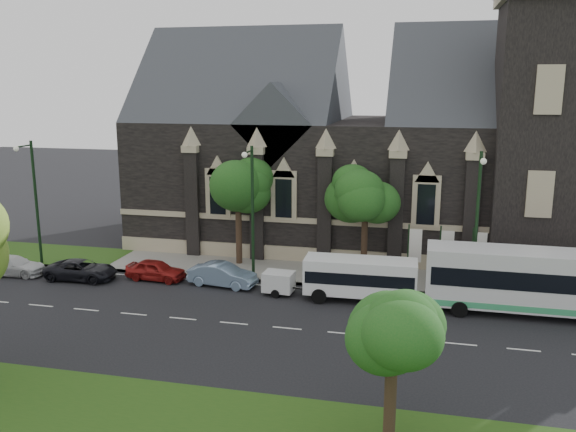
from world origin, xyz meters
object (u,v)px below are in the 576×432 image
(tour_coach, at_px, (543,281))
(box_trailer, at_px, (279,282))
(street_lamp_mid, at_px, (252,206))
(banner_flag_right, at_px, (477,253))
(banner_flag_left, at_px, (413,249))
(car_far_white, at_px, (13,266))
(banner_flag_center, at_px, (444,251))
(street_lamp_near, at_px, (477,217))
(tree_park_east, at_px, (399,324))
(street_lamp_far, at_px, (34,196))
(tree_walk_right, at_px, (369,190))
(car_far_black, at_px, (81,270))
(shuttle_bus, at_px, (361,277))
(car_far_red, at_px, (156,270))
(tree_walk_left, at_px, (242,187))
(sedan, at_px, (222,275))

(tour_coach, distance_m, box_trailer, 15.36)
(street_lamp_mid, relative_size, banner_flag_right, 2.25)
(banner_flag_left, height_order, car_far_white, banner_flag_left)
(banner_flag_center, relative_size, box_trailer, 1.47)
(car_far_white, bearing_deg, street_lamp_near, -89.67)
(banner_flag_left, bearing_deg, banner_flag_right, 0.00)
(tree_park_east, bearing_deg, tour_coach, 62.71)
(street_lamp_far, relative_size, banner_flag_center, 2.25)
(street_lamp_near, distance_m, car_far_white, 30.85)
(banner_flag_right, bearing_deg, box_trailer, -161.99)
(tree_walk_right, height_order, car_far_white, tree_walk_right)
(street_lamp_far, xyz_separation_m, car_far_white, (-0.44, -2.30, -4.46))
(tour_coach, xyz_separation_m, car_far_black, (-28.91, -0.10, -1.37))
(shuttle_bus, bearing_deg, street_lamp_mid, 163.87)
(banner_flag_left, xyz_separation_m, car_far_red, (-16.71, -3.01, -1.70))
(car_far_white, bearing_deg, tree_walk_left, -72.02)
(box_trailer, bearing_deg, tree_park_east, -57.24)
(street_lamp_mid, bearing_deg, banner_flag_right, 7.60)
(street_lamp_near, height_order, banner_flag_center, street_lamp_near)
(tree_park_east, xyz_separation_m, car_far_white, (-26.62, 14.12, -3.97))
(street_lamp_far, distance_m, banner_flag_left, 26.50)
(tree_walk_right, xyz_separation_m, sedan, (-8.88, -4.86, -5.08))
(banner_flag_left, bearing_deg, box_trailer, -154.01)
(banner_flag_left, distance_m, shuttle_bus, 4.90)
(shuttle_bus, bearing_deg, car_far_black, 179.19)
(banner_flag_left, xyz_separation_m, tour_coach, (7.31, -3.94, -0.35))
(tree_park_east, distance_m, sedan, 19.63)
(tree_walk_left, height_order, sedan, tree_walk_left)
(tree_park_east, bearing_deg, tree_walk_right, 98.42)
(sedan, bearing_deg, tree_walk_left, 8.72)
(shuttle_bus, bearing_deg, box_trailer, 179.34)
(box_trailer, bearing_deg, banner_flag_center, 25.37)
(banner_flag_right, xyz_separation_m, box_trailer, (-12.00, -3.90, -1.57))
(banner_flag_left, bearing_deg, tour_coach, -28.36)
(banner_flag_right, height_order, car_far_red, banner_flag_right)
(street_lamp_near, xyz_separation_m, street_lamp_far, (-30.00, 0.00, 0.00))
(sedan, distance_m, car_far_red, 4.76)
(street_lamp_near, distance_m, banner_flag_right, 3.34)
(tour_coach, distance_m, car_far_white, 34.07)
(car_far_red, xyz_separation_m, car_far_white, (-10.02, -1.20, -0.04))
(banner_flag_left, height_order, box_trailer, banner_flag_left)
(banner_flag_center, distance_m, banner_flag_right, 2.00)
(banner_flag_center, bearing_deg, box_trailer, -158.69)
(car_far_red, bearing_deg, box_trailer, -92.30)
(car_far_black, bearing_deg, street_lamp_mid, -81.46)
(car_far_black, bearing_deg, tree_walk_right, -74.90)
(sedan, distance_m, car_far_white, 14.82)
(shuttle_bus, height_order, car_far_black, shuttle_bus)
(street_lamp_mid, relative_size, sedan, 2.00)
(car_far_red, bearing_deg, banner_flag_right, -78.17)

